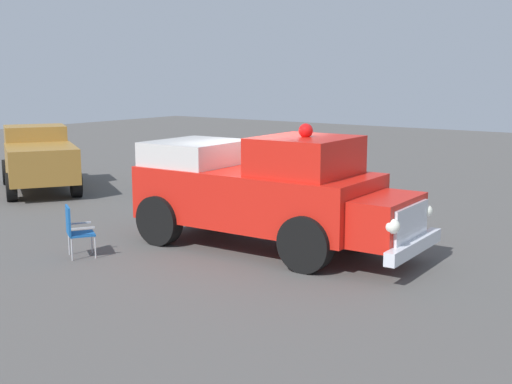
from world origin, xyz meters
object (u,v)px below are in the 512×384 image
at_px(spectator_standing, 298,168).
at_px(classic_hot_rod, 232,168).
at_px(vintage_fire_truck, 266,191).
at_px(lawn_chair_by_car, 75,228).
at_px(parked_pickup, 38,158).
at_px(spectator_seated, 230,155).
at_px(lawn_chair_near_truck, 230,158).

bearing_deg(spectator_standing, classic_hot_rod, -6.98).
relative_size(vintage_fire_truck, lawn_chair_by_car, 5.90).
bearing_deg(parked_pickup, spectator_seated, -116.62).
distance_m(vintage_fire_truck, spectator_standing, 4.91).
bearing_deg(vintage_fire_truck, classic_hot_rod, -46.13).
bearing_deg(spectator_standing, lawn_chair_by_car, 85.97).
relative_size(parked_pickup, spectator_seated, 3.90).
height_order(classic_hot_rod, spectator_seated, classic_hot_rod).
height_order(lawn_chair_by_car, spectator_standing, spectator_standing).
relative_size(vintage_fire_truck, spectator_seated, 4.67).
bearing_deg(classic_hot_rod, lawn_chair_near_truck, -50.45).
distance_m(vintage_fire_truck, parked_pickup, 9.73).
bearing_deg(lawn_chair_by_car, spectator_standing, -94.03).
height_order(classic_hot_rod, spectator_standing, spectator_standing).
bearing_deg(lawn_chair_by_car, parked_pickup, -31.82).
bearing_deg(parked_pickup, vintage_fire_truck, 170.45).
bearing_deg(lawn_chair_by_car, vintage_fire_truck, -133.18).
xyz_separation_m(vintage_fire_truck, spectator_seated, (6.72, -7.37, -0.50)).
height_order(classic_hot_rod, lawn_chair_near_truck, classic_hot_rod).
bearing_deg(spectator_seated, lawn_chair_near_truck, -45.83).
relative_size(vintage_fire_truck, classic_hot_rod, 1.28).
bearing_deg(lawn_chair_near_truck, lawn_chair_by_car, 112.53).
height_order(vintage_fire_truck, parked_pickup, vintage_fire_truck).
height_order(parked_pickup, spectator_seated, parked_pickup).
xyz_separation_m(classic_hot_rod, lawn_chair_near_truck, (2.23, -2.70, -0.16)).
height_order(lawn_chair_near_truck, spectator_seated, spectator_seated).
relative_size(lawn_chair_by_car, spectator_seated, 0.79).
distance_m(vintage_fire_truck, lawn_chair_near_truck, 10.12).
xyz_separation_m(vintage_fire_truck, lawn_chair_near_truck, (6.81, -7.46, -0.61)).
bearing_deg(parked_pickup, classic_hot_rod, -147.96).
distance_m(vintage_fire_truck, lawn_chair_by_car, 3.81).
xyz_separation_m(spectator_seated, spectator_standing, (-4.65, 2.92, 0.27)).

